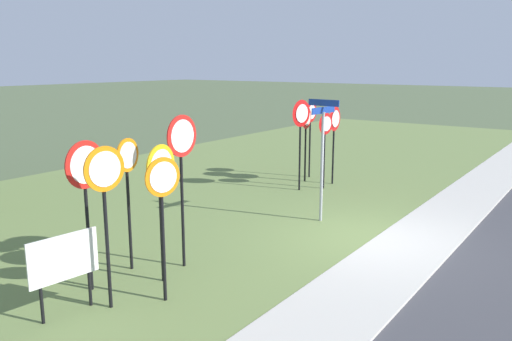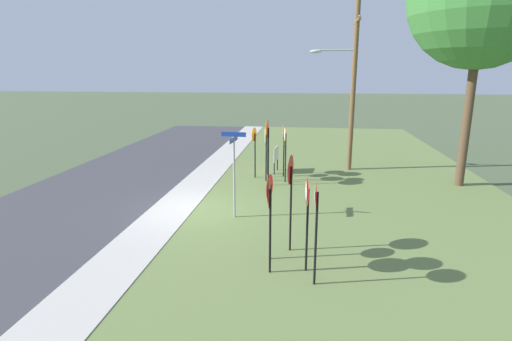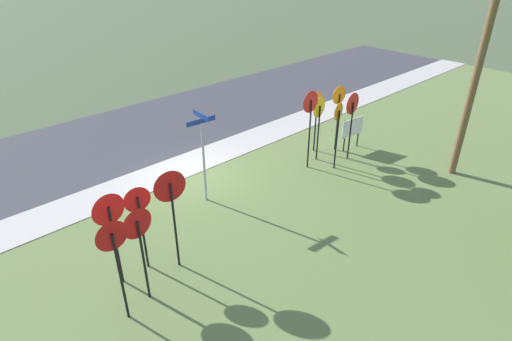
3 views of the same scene
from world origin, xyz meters
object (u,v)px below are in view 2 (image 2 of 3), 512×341
stop_sign_far_right (254,142)px  stop_sign_near_right (283,137)px  stop_sign_center_tall (285,144)px  yield_sign_near_right (269,198)px  stop_sign_far_left (267,136)px  notice_board (276,155)px  yield_sign_center (316,208)px  yield_sign_far_right (290,179)px  street_name_post (234,167)px  stop_sign_near_left (266,143)px  stop_sign_far_center (268,138)px  yield_sign_far_left (307,202)px  yield_sign_near_left (269,202)px  utility_pole (350,81)px

stop_sign_far_right → stop_sign_near_right: bearing=119.1°
stop_sign_near_right → stop_sign_center_tall: 1.00m
stop_sign_near_right → yield_sign_near_right: size_ratio=1.10×
stop_sign_far_left → notice_board: stop_sign_far_left is taller
stop_sign_center_tall → yield_sign_center: size_ratio=0.97×
yield_sign_far_right → notice_board: (-8.73, -1.06, -1.18)m
stop_sign_near_right → street_name_post: 5.77m
stop_sign_near_left → stop_sign_center_tall: stop_sign_center_tall is taller
stop_sign_far_center → yield_sign_far_left: bearing=11.5°
yield_sign_near_left → yield_sign_far_left: yield_sign_near_left is taller
yield_sign_center → utility_pole: 11.89m
stop_sign_near_right → stop_sign_far_left: 0.81m
stop_sign_far_left → yield_sign_near_left: bearing=11.2°
stop_sign_far_left → street_name_post: bearing=0.3°
stop_sign_far_right → yield_sign_near_left: yield_sign_near_left is taller
stop_sign_far_right → stop_sign_center_tall: bearing=79.5°
stop_sign_far_center → yield_sign_center: size_ratio=1.13×
stop_sign_far_right → yield_sign_near_right: stop_sign_far_right is taller
stop_sign_far_right → yield_sign_center: yield_sign_center is taller
stop_sign_near_right → yield_sign_near_right: bearing=-3.1°
stop_sign_far_right → yield_sign_center: 9.65m
yield_sign_center → yield_sign_near_left: bearing=-110.1°
yield_sign_far_left → yield_sign_center: size_ratio=0.96×
stop_sign_near_right → yield_sign_far_left: stop_sign_near_right is taller
stop_sign_center_tall → street_name_post: 4.85m
stop_sign_far_center → yield_sign_near_left: 7.69m
stop_sign_far_center → notice_board: size_ratio=2.26×
yield_sign_near_left → yield_sign_far_right: bearing=160.3°
utility_pole → notice_board: 5.03m
stop_sign_far_center → utility_pole: bearing=132.3°
notice_board → stop_sign_near_right: bearing=33.8°
stop_sign_far_center → yield_sign_near_right: stop_sign_far_center is taller
yield_sign_center → stop_sign_far_right: bearing=-162.7°
stop_sign_far_left → yield_sign_far_left: 9.51m
street_name_post → stop_sign_near_right: bearing=171.6°
stop_sign_center_tall → stop_sign_far_center: bearing=-58.1°
stop_sign_far_left → utility_pole: (-1.54, 3.83, 2.52)m
yield_sign_far_left → yield_sign_far_right: bearing=-163.2°
stop_sign_far_center → yield_sign_near_left: (7.64, 0.80, -0.25)m
stop_sign_center_tall → yield_sign_center: 8.81m
stop_sign_near_left → yield_sign_center: bearing=5.3°
stop_sign_center_tall → yield_sign_near_right: size_ratio=1.06×
stop_sign_far_center → yield_sign_near_left: stop_sign_far_center is taller
stop_sign_far_right → yield_sign_near_right: (8.15, 1.47, 0.03)m
yield_sign_near_left → yield_sign_center: (0.43, 1.08, 0.04)m
stop_sign_near_right → stop_sign_far_center: stop_sign_far_center is taller
stop_sign_near_left → yield_sign_center: yield_sign_center is taller
stop_sign_far_right → yield_sign_far_right: (7.55, 1.96, 0.36)m
stop_sign_near_right → yield_sign_near_left: bearing=-2.8°
yield_sign_far_left → yield_sign_far_right: 1.22m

